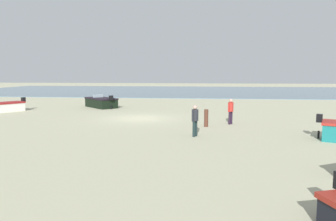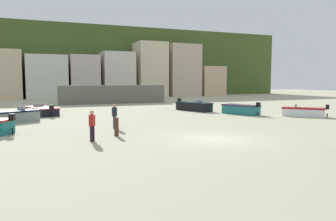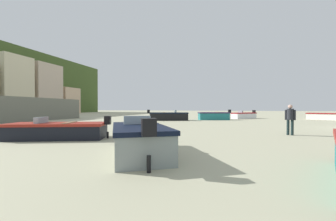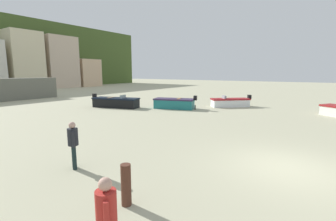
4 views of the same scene
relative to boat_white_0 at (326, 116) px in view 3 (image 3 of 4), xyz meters
The scene contains 11 objects.
harbor_pier 34.08m from the boat_white_0, 109.07° to the left, with size 14.52×2.40×2.54m, color #636357.
townhouse_centre_right 49.47m from the boat_white_0, 89.66° to the left, with size 5.69×6.05×10.68m, color beige.
townhouse_right 49.67m from the boat_white_0, 81.63° to the left, with size 6.45×5.41×10.53m, color #CAB299.
townhouse_far_right 51.43m from the boat_white_0, 74.56° to the left, with size 5.17×6.62×6.16m, color #D6B28D.
boat_white_0 is the anchor object (origin of this frame).
boat_grey_3 26.82m from the boat_white_0, 148.18° to the left, with size 3.84×3.09×1.22m.
boat_teal_4 13.21m from the boat_white_0, 104.49° to the left, with size 2.47×3.93×1.22m.
boat_black_5 28.16m from the boat_white_0, 137.30° to the left, with size 3.01×4.67×1.06m.
boat_black_6 18.60m from the boat_white_0, 108.25° to the left, with size 2.60×4.66×1.22m.
boat_white_7 9.08m from the boat_white_0, 85.69° to the left, with size 3.31×3.45×1.11m.
beach_walker_foreground 18.36m from the boat_white_0, 153.43° to the left, with size 0.47×0.50×1.62m.
Camera 3 is at (-16.62, 9.39, 1.47)m, focal length 22.55 mm.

